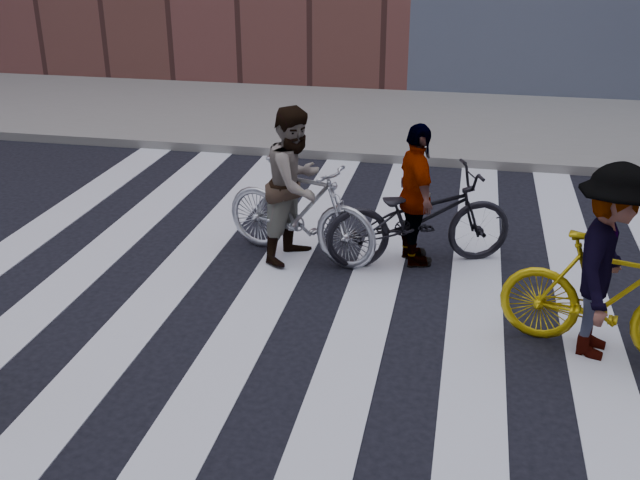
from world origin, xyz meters
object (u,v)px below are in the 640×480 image
(bike_silver_mid, at_px, (300,210))
(rider_right, at_px, (608,263))
(bike_dark_rear, at_px, (419,218))
(rider_rear, at_px, (416,196))
(bike_yellow_right, at_px, (608,297))
(rider_mid, at_px, (295,184))

(bike_silver_mid, height_order, rider_right, rider_right)
(bike_dark_rear, height_order, rider_rear, rider_rear)
(bike_dark_rear, distance_m, rider_right, 2.41)
(bike_yellow_right, bearing_deg, rider_right, 104.86)
(rider_right, bearing_deg, rider_mid, 79.62)
(bike_silver_mid, bearing_deg, rider_mid, 109.08)
(bike_silver_mid, bearing_deg, rider_right, -96.51)
(bike_yellow_right, distance_m, rider_rear, 2.48)
(bike_dark_rear, xyz_separation_m, rider_right, (1.76, -1.61, 0.34))
(bike_yellow_right, height_order, rider_right, rider_right)
(rider_mid, height_order, rider_rear, rider_mid)
(rider_rear, bearing_deg, bike_yellow_right, -151.67)
(bike_silver_mid, distance_m, bike_yellow_right, 3.51)
(rider_mid, bearing_deg, bike_yellow_right, -95.82)
(bike_dark_rear, bearing_deg, bike_silver_mid, 74.06)
(bike_dark_rear, relative_size, rider_mid, 1.19)
(bike_silver_mid, distance_m, rider_mid, 0.31)
(bike_yellow_right, height_order, rider_rear, rider_rear)
(bike_silver_mid, distance_m, rider_right, 3.48)
(rider_mid, xyz_separation_m, rider_rear, (1.36, 0.12, -0.08))
(rider_right, relative_size, rider_rear, 1.10)
(bike_silver_mid, height_order, bike_dark_rear, bike_silver_mid)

